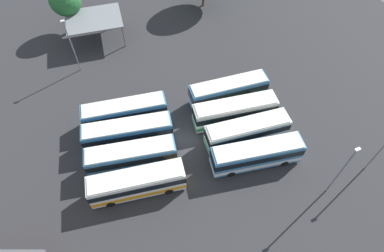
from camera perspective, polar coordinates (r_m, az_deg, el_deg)
ground_plane at (r=42.06m, az=-0.88°, el=-2.63°), size 92.25×92.25×0.00m
bus_row0_slot0 at (r=45.24m, az=6.40°, el=6.14°), size 11.09×3.81×3.53m
bus_row0_slot1 at (r=42.97m, az=7.51°, el=2.59°), size 11.29×4.44×3.53m
bus_row0_slot2 at (r=41.21m, az=9.62°, el=-0.93°), size 10.86×3.93×3.53m
bus_row0_slot3 at (r=39.52m, az=11.26°, el=-4.93°), size 11.24×4.70×3.53m
bus_row1_slot0 at (r=43.38m, az=-11.69°, el=2.36°), size 11.17×4.50×3.53m
bus_row1_slot1 at (r=41.31m, az=-11.18°, el=-1.13°), size 11.35×4.87×3.53m
bus_row1_slot2 at (r=39.28m, az=-10.59°, el=-5.28°), size 10.91×4.77×3.53m
bus_row1_slot3 at (r=37.46m, az=-9.64°, el=-9.84°), size 11.07×4.48×3.53m
maintenance_shelter at (r=56.21m, az=-16.89°, el=17.50°), size 9.55×7.94×3.93m
lamp_post_mid_lot at (r=41.64m, az=30.60°, el=-3.19°), size 0.56×0.28×8.72m
lamp_post_near_entrance at (r=37.60m, az=24.85°, el=-7.04°), size 0.56×0.28×9.09m
lamp_post_by_building at (r=50.37m, az=-20.45°, el=13.25°), size 0.56×0.28×8.87m
tree_west_edge at (r=58.52m, az=-21.44°, el=19.91°), size 5.04×5.04×8.14m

